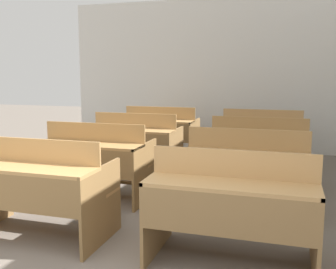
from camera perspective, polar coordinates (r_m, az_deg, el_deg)
wall_back at (r=7.97m, az=6.00°, el=8.54°), size 5.76×0.06×2.97m
bench_front_left at (r=3.84m, az=-18.50°, el=-7.19°), size 1.30×0.77×0.93m
bench_front_right at (r=3.18m, az=9.25°, el=-10.18°), size 1.30×0.77×0.93m
bench_second_left at (r=4.85m, az=-10.61°, el=-3.60°), size 1.30×0.77×0.93m
bench_second_right at (r=4.35m, az=11.32°, el=-5.05°), size 1.30×0.77×0.93m
bench_third_left at (r=5.95m, az=-4.86°, el=-1.19°), size 1.30×0.77×0.93m
bench_third_right at (r=5.53m, az=12.97°, el=-2.16°), size 1.30×0.77×0.93m
bench_back_left at (r=7.08m, az=-1.20°, el=0.44°), size 1.30×0.77×0.93m
bench_back_right at (r=6.72m, az=13.43°, el=-0.25°), size 1.30×0.77×0.93m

